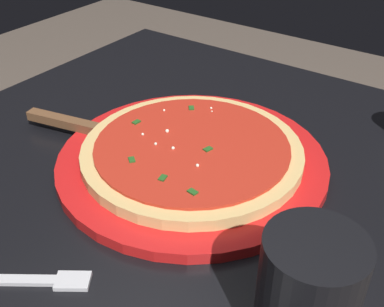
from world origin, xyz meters
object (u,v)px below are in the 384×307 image
serving_plate (192,161)px  cup_tall_drink (307,296)px  pizza (192,151)px  pizza_server (87,128)px  fork (13,280)px

serving_plate → cup_tall_drink: (0.17, 0.24, 0.05)m
pizza → cup_tall_drink: (0.17, 0.24, 0.04)m
pizza → pizza_server: bearing=-77.9°
cup_tall_drink → fork: bearing=-68.4°
cup_tall_drink → serving_plate: bearing=-125.4°
serving_plate → pizza_server: size_ratio=1.68×
pizza_server → fork: size_ratio=1.37×
pizza → fork: 0.28m
pizza_server → fork: (0.24, 0.14, -0.02)m
pizza_server → cup_tall_drink: bearing=71.7°
pizza → cup_tall_drink: 0.30m
serving_plate → pizza: pizza is taller
pizza → serving_plate: bearing=129.2°
serving_plate → cup_tall_drink: 0.30m
pizza → fork: (0.28, -0.03, -0.02)m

